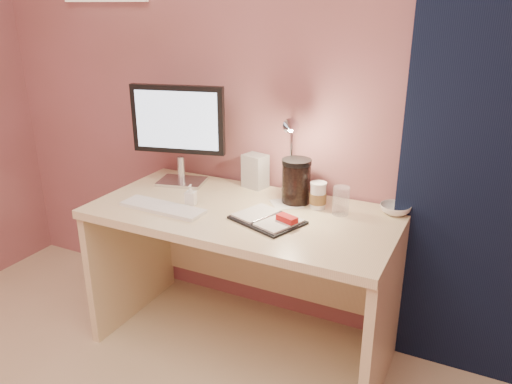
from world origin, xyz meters
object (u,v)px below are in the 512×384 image
at_px(product_box, 255,171).
at_px(bowl, 395,209).
at_px(lotion_bottle, 191,195).
at_px(desk_lamp, 277,147).
at_px(desk, 251,248).
at_px(keyboard, 163,208).
at_px(monitor, 179,126).
at_px(clear_cup, 341,201).
at_px(dark_jar, 296,183).
at_px(planner, 269,219).
at_px(coffee_cup, 318,196).

bearing_deg(product_box, bowl, 10.38).
distance_m(lotion_bottle, desk_lamp, 0.46).
height_order(desk, product_box, product_box).
height_order(keyboard, lotion_bottle, lotion_bottle).
xyz_separation_m(monitor, bowl, (1.09, 0.08, -0.28)).
bearing_deg(clear_cup, desk_lamp, 170.64).
height_order(bowl, dark_jar, dark_jar).
height_order(desk, planner, planner).
height_order(clear_cup, desk_lamp, desk_lamp).
bearing_deg(clear_cup, product_box, 162.81).
relative_size(keyboard, planner, 1.19).
bearing_deg(desk, monitor, 166.66).
xyz_separation_m(planner, desk_lamp, (-0.09, 0.27, 0.24)).
relative_size(keyboard, coffee_cup, 3.29).
height_order(desk, lotion_bottle, lotion_bottle).
xyz_separation_m(planner, bowl, (0.47, 0.33, 0.01)).
distance_m(keyboard, bowl, 1.05).
bearing_deg(clear_cup, planner, -139.69).
distance_m(clear_cup, dark_jar, 0.24).
xyz_separation_m(desk, bowl, (0.63, 0.19, 0.25)).
bearing_deg(dark_jar, keyboard, -145.54).
bearing_deg(desk, coffee_cup, 18.72).
distance_m(desk, product_box, 0.40).
xyz_separation_m(keyboard, product_box, (0.25, 0.46, 0.08)).
bearing_deg(monitor, product_box, 4.56).
relative_size(monitor, bowl, 3.76).
distance_m(desk, planner, 0.32).
distance_m(coffee_cup, product_box, 0.41).
relative_size(bowl, dark_jar, 0.72).
height_order(keyboard, dark_jar, dark_jar).
relative_size(keyboard, clear_cup, 3.19).
relative_size(lotion_bottle, product_box, 0.59).
xyz_separation_m(keyboard, clear_cup, (0.75, 0.30, 0.06)).
xyz_separation_m(keyboard, bowl, (0.97, 0.42, 0.01)).
bearing_deg(product_box, coffee_cup, -5.05).
relative_size(clear_cup, product_box, 0.75).
relative_size(planner, desk_lamp, 0.85).
bearing_deg(product_box, lotion_bottle, -99.78).
bearing_deg(clear_cup, desk, -169.59).
distance_m(monitor, planner, 0.73).
bearing_deg(lotion_bottle, desk, 28.09).
bearing_deg(planner, monitor, 178.48).
distance_m(coffee_cup, clear_cup, 0.12).
height_order(bowl, product_box, product_box).
bearing_deg(monitor, desk, -26.84).
bearing_deg(desk, bowl, 16.70).
relative_size(clear_cup, desk_lamp, 0.32).
distance_m(monitor, dark_jar, 0.67).
bearing_deg(bowl, planner, -145.21).
distance_m(keyboard, dark_jar, 0.63).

